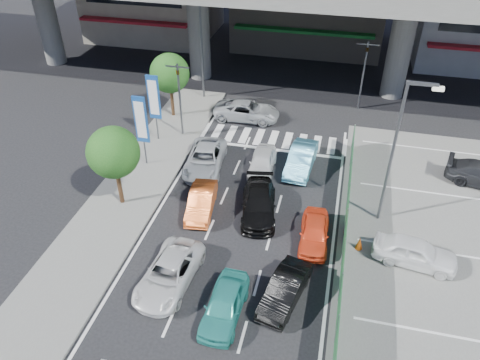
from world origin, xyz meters
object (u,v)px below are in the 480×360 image
(taxi_orange_left, at_px, (201,202))
(kei_truck_front_right, at_px, (301,159))
(sedan_white_mid_left, at_px, (169,273))
(tree_near, at_px, (113,153))
(parked_sedan_white, at_px, (415,252))
(traffic_light_right, at_px, (366,59))
(taxi_orange_right, at_px, (314,232))
(wagon_silver_front_left, at_px, (205,159))
(hatch_black_mid_right, at_px, (285,290))
(traffic_light_left, at_px, (179,83))
(street_lamp_left, at_px, (203,39))
(tree_far, at_px, (170,73))
(signboard_near, at_px, (141,122))
(signboard_far, at_px, (154,99))
(taxi_teal_mid, at_px, (224,305))
(street_lamp_right, at_px, (398,144))
(sedan_black_mid, at_px, (259,204))
(sedan_white_front_mid, at_px, (262,162))
(crossing_wagon_silver, at_px, (247,111))
(traffic_cone, at_px, (359,243))

(taxi_orange_left, height_order, kei_truck_front_right, kei_truck_front_right)
(sedan_white_mid_left, bearing_deg, tree_near, 137.54)
(taxi_orange_left, bearing_deg, parked_sedan_white, -15.02)
(traffic_light_right, bearing_deg, kei_truck_front_right, -109.24)
(sedan_white_mid_left, xyz_separation_m, taxi_orange_right, (6.13, 4.33, -0.02))
(wagon_silver_front_left, bearing_deg, hatch_black_mid_right, -60.60)
(traffic_light_left, height_order, taxi_orange_left, traffic_light_left)
(traffic_light_right, bearing_deg, wagon_silver_front_left, -130.62)
(street_lamp_left, height_order, tree_near, street_lamp_left)
(tree_far, relative_size, sedan_white_mid_left, 1.07)
(signboard_near, height_order, kei_truck_front_right, signboard_near)
(hatch_black_mid_right, bearing_deg, tree_near, 168.27)
(signboard_far, xyz_separation_m, tree_near, (0.60, -6.99, 0.32))
(taxi_teal_mid, height_order, taxi_orange_right, taxi_teal_mid)
(street_lamp_right, bearing_deg, tree_near, -171.97)
(sedan_black_mid, xyz_separation_m, taxi_orange_right, (3.18, -1.56, -0.04))
(taxi_orange_left, bearing_deg, hatch_black_mid_right, -50.71)
(sedan_white_front_mid, bearing_deg, kei_truck_front_right, 17.25)
(sedan_white_mid_left, xyz_separation_m, kei_truck_front_right, (4.62, 10.77, 0.07))
(signboard_near, relative_size, tree_near, 0.98)
(traffic_light_right, xyz_separation_m, street_lamp_right, (1.67, -13.00, 0.83))
(tree_near, height_order, sedan_white_front_mid, tree_near)
(street_lamp_right, bearing_deg, taxi_teal_mid, -129.22)
(street_lamp_left, relative_size, signboard_far, 1.70)
(crossing_wagon_silver, bearing_deg, taxi_orange_right, -154.38)
(crossing_wagon_silver, bearing_deg, hatch_black_mid_right, -163.29)
(parked_sedan_white, bearing_deg, street_lamp_left, 53.50)
(tree_near, xyz_separation_m, tree_far, (-0.80, 10.50, 0.00))
(kei_truck_front_right, bearing_deg, traffic_cone, -55.87)
(sedan_black_mid, distance_m, parked_sedan_white, 8.24)
(hatch_black_mid_right, distance_m, sedan_white_front_mid, 10.11)
(traffic_light_left, height_order, taxi_orange_right, traffic_light_left)
(hatch_black_mid_right, bearing_deg, sedan_black_mid, 125.84)
(signboard_near, height_order, taxi_orange_left, signboard_near)
(street_lamp_right, height_order, tree_near, street_lamp_right)
(signboard_near, relative_size, taxi_teal_mid, 1.25)
(street_lamp_right, xyz_separation_m, tree_far, (-14.97, 8.50, -1.38))
(signboard_far, xyz_separation_m, sedan_white_mid_left, (5.28, -11.93, -2.44))
(signboard_far, xyz_separation_m, sedan_white_front_mid, (7.61, -1.96, -2.44))
(traffic_light_right, height_order, wagon_silver_front_left, traffic_light_right)
(traffic_light_right, xyz_separation_m, parked_sedan_white, (3.13, -16.01, -3.21))
(street_lamp_right, distance_m, signboard_near, 14.61)
(traffic_light_right, xyz_separation_m, wagon_silver_front_left, (-9.00, -10.50, -3.28))
(signboard_far, height_order, traffic_cone, signboard_far)
(taxi_orange_right, bearing_deg, signboard_far, 143.77)
(sedan_black_mid, distance_m, wagon_silver_front_left, 5.44)
(sedan_white_front_mid, bearing_deg, tree_far, 142.98)
(wagon_silver_front_left, xyz_separation_m, traffic_cone, (9.56, -5.15, -0.24))
(taxi_orange_left, relative_size, kei_truck_front_right, 0.88)
(kei_truck_front_right, bearing_deg, crossing_wagon_silver, 134.40)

